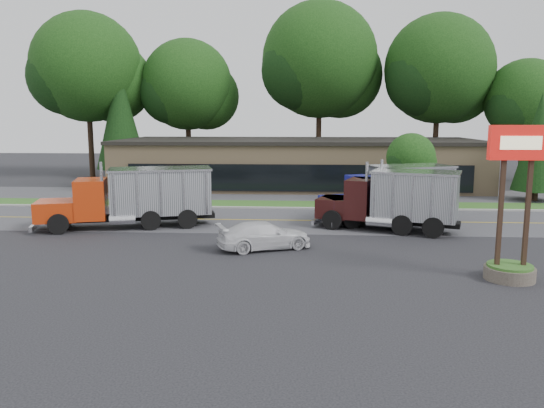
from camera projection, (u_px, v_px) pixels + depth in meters
The scene contains 20 objects.
ground at pixel (248, 258), 23.71m from camera, with size 140.00×140.00×0.00m, color #35353B.
road at pixel (263, 220), 32.57m from camera, with size 60.00×8.00×0.02m, color #5C5C61.
center_line at pixel (263, 220), 32.57m from camera, with size 60.00×0.12×0.01m, color gold.
curb at pixel (268, 209), 36.71m from camera, with size 60.00×0.30×0.12m, color #9E9E99.
grass_verge at pixel (269, 205), 38.49m from camera, with size 60.00×3.40×0.03m, color #2A5C1F.
far_parking at pixel (273, 195), 43.41m from camera, with size 60.00×7.00×0.02m, color #5C5C61.
strip_mall at pixel (299, 164), 48.88m from camera, with size 32.00×12.00×4.00m, color tan.
bilo_sign at pixel (513, 229), 20.29m from camera, with size 2.20×1.90×5.95m.
tree_far_a at pixel (89, 73), 54.82m from camera, with size 11.91×11.21×16.99m.
tree_far_b at pixel (189, 89), 56.43m from camera, with size 10.17×9.57×14.51m.
tree_far_c at pixel (321, 66), 55.25m from camera, with size 12.74×11.99×18.18m.
tree_far_d at pixel (440, 74), 53.69m from camera, with size 11.64×10.96×16.61m.
tree_far_e at pixel (526, 104), 51.69m from camera, with size 8.36×7.87×11.92m.
evergreen_left at pixel (120, 117), 53.21m from camera, with size 5.03×5.03×11.44m.
evergreen_right at pixel (539, 142), 39.54m from camera, with size 3.56×3.56×8.08m.
tree_verge at pixel (411, 160), 37.40m from camera, with size 3.64×3.42×5.19m.
dump_truck_red at pixel (137, 196), 30.32m from camera, with size 9.97×4.97×3.36m.
dump_truck_blue at pixel (394, 192), 31.93m from camera, with size 8.36×5.29×3.36m.
dump_truck_maroon at pixel (395, 199), 29.30m from camera, with size 8.04×4.83×3.36m.
rally_car at pixel (264, 235), 25.37m from camera, with size 1.83×4.51×1.31m, color silver.
Camera 1 is at (2.49, -22.90, 6.20)m, focal length 35.00 mm.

